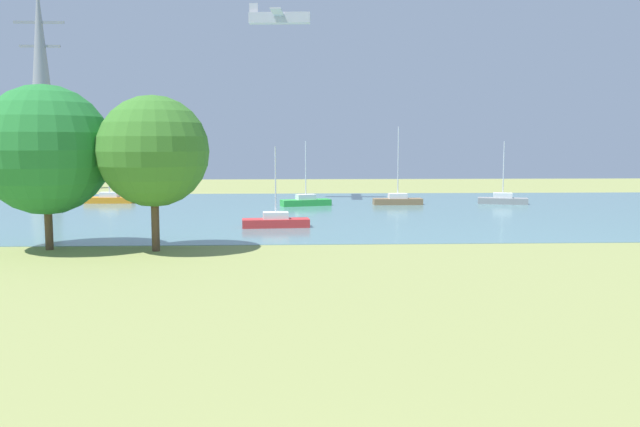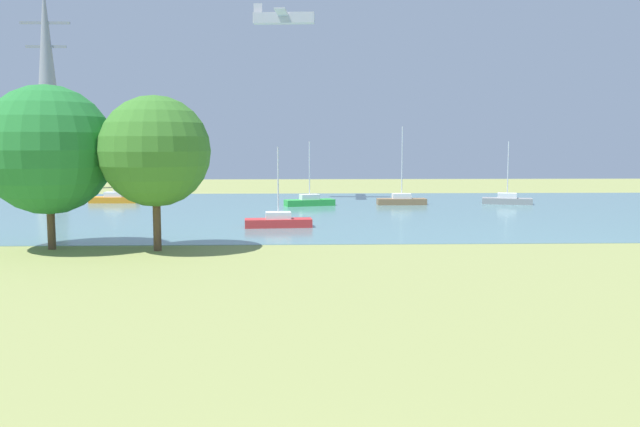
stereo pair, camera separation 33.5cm
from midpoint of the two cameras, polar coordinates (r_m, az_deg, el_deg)
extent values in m
plane|color=#8C9351|center=(31.05, -0.56, -5.03)|extent=(160.00, 160.00, 0.00)
cube|color=slate|center=(58.77, -1.17, 0.26)|extent=(140.00, 40.00, 0.02)
cube|color=brown|center=(64.86, 7.27, 1.04)|extent=(4.82, 1.55, 0.60)
cube|color=white|center=(64.82, 7.28, 1.53)|extent=(1.81, 1.12, 0.50)
cylinder|color=silver|center=(64.64, 7.32, 4.42)|extent=(0.10, 0.10, 7.04)
cube|color=green|center=(63.23, -0.77, 0.96)|extent=(5.03, 2.78, 0.60)
cube|color=white|center=(63.18, -0.77, 1.46)|extent=(2.04, 1.56, 0.50)
cylinder|color=silver|center=(63.03, -0.77, 3.78)|extent=(0.10, 0.10, 5.63)
cube|color=gray|center=(67.58, 16.14, 1.05)|extent=(5.03, 2.74, 0.60)
cube|color=white|center=(67.54, 16.15, 1.52)|extent=(2.03, 1.54, 0.50)
cylinder|color=silver|center=(67.39, 16.22, 3.68)|extent=(0.10, 0.10, 5.61)
cube|color=red|center=(47.09, -3.45, -0.82)|extent=(4.91, 1.88, 0.60)
cube|color=white|center=(47.03, -3.46, -0.16)|extent=(1.88, 1.24, 0.50)
cylinder|color=silver|center=(46.83, -3.48, 2.68)|extent=(0.10, 0.10, 5.16)
cube|color=orange|center=(69.47, -17.39, 1.15)|extent=(4.85, 1.67, 0.60)
cube|color=white|center=(69.43, -17.40, 1.60)|extent=(1.84, 1.16, 0.50)
cylinder|color=silver|center=(69.26, -17.49, 4.30)|extent=(0.10, 0.10, 7.04)
cylinder|color=brown|center=(40.12, -22.20, -0.71)|extent=(0.44, 0.44, 3.11)
sphere|color=#257933|center=(39.87, -22.44, 5.16)|extent=(7.29, 7.29, 7.29)
cylinder|color=brown|center=(37.72, -13.80, -0.59)|extent=(0.44, 0.44, 3.43)
sphere|color=#3B792A|center=(37.47, -13.95, 5.30)|extent=(6.17, 6.17, 6.17)
cone|color=gray|center=(93.60, -22.58, 10.22)|extent=(4.40, 4.40, 26.90)
cube|color=gray|center=(94.58, -22.78, 15.09)|extent=(6.40, 0.30, 0.30)
cube|color=gray|center=(94.14, -22.71, 13.29)|extent=(5.20, 0.30, 0.30)
cube|color=silver|center=(71.35, -3.04, 16.65)|extent=(6.47, 1.63, 1.10)
cube|color=silver|center=(71.38, -3.04, 16.81)|extent=(1.80, 8.46, 0.16)
cube|color=silver|center=(71.82, -5.30, 17.21)|extent=(0.91, 0.19, 1.50)
camera|label=1|loc=(0.17, -89.68, 0.03)|focal=36.67mm
camera|label=2|loc=(0.17, 90.32, -0.03)|focal=36.67mm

